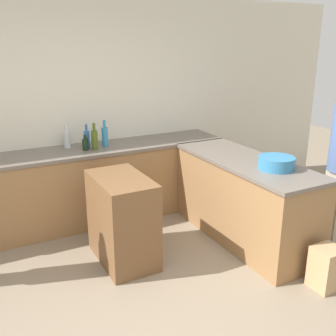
% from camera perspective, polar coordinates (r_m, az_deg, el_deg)
% --- Properties ---
extents(ground_plane, '(14.00, 14.00, 0.00)m').
position_cam_1_polar(ground_plane, '(3.40, 1.14, -21.23)').
color(ground_plane, gray).
extents(wall_back, '(8.00, 0.06, 2.70)m').
position_cam_1_polar(wall_back, '(5.02, -12.75, 8.35)').
color(wall_back, silver).
rests_on(wall_back, ground_plane).
extents(counter_back, '(3.40, 0.65, 0.93)m').
position_cam_1_polar(counter_back, '(4.92, -10.97, -2.40)').
color(counter_back, olive).
rests_on(counter_back, ground_plane).
extents(counter_peninsula, '(0.69, 1.89, 0.93)m').
position_cam_1_polar(counter_peninsula, '(4.48, 10.92, -4.47)').
color(counter_peninsula, olive).
rests_on(counter_peninsula, ground_plane).
extents(island_table, '(0.49, 0.82, 0.89)m').
position_cam_1_polar(island_table, '(3.99, -6.65, -7.43)').
color(island_table, brown).
rests_on(island_table, ground_plane).
extents(mixing_bowl, '(0.36, 0.36, 0.13)m').
position_cam_1_polar(mixing_bowl, '(4.05, 15.45, 0.72)').
color(mixing_bowl, teal).
rests_on(mixing_bowl, counter_peninsula).
extents(dish_soap_bottle, '(0.08, 0.08, 0.32)m').
position_cam_1_polar(dish_soap_bottle, '(4.83, -9.15, 4.64)').
color(dish_soap_bottle, '#338CBF').
rests_on(dish_soap_bottle, counter_back).
extents(vinegar_bottle_clear, '(0.08, 0.08, 0.27)m').
position_cam_1_polar(vinegar_bottle_clear, '(4.84, -14.43, 4.10)').
color(vinegar_bottle_clear, silver).
rests_on(vinegar_bottle_clear, counter_back).
extents(wine_bottle_dark, '(0.07, 0.07, 0.18)m').
position_cam_1_polar(wine_bottle_dark, '(4.70, -11.93, 3.42)').
color(wine_bottle_dark, black).
rests_on(wine_bottle_dark, counter_back).
extents(olive_oil_bottle, '(0.07, 0.07, 0.32)m').
position_cam_1_polar(olive_oil_bottle, '(4.68, -10.60, 4.14)').
color(olive_oil_bottle, '#475B1E').
rests_on(olive_oil_bottle, counter_back).
extents(water_bottle_blue, '(0.07, 0.07, 0.29)m').
position_cam_1_polar(water_bottle_blue, '(4.76, -11.69, 4.17)').
color(water_bottle_blue, '#386BB7').
rests_on(water_bottle_blue, counter_back).
extents(paper_bag, '(0.25, 0.24, 0.40)m').
position_cam_1_polar(paper_bag, '(3.92, 22.02, -13.30)').
color(paper_bag, tan).
rests_on(paper_bag, ground_plane).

